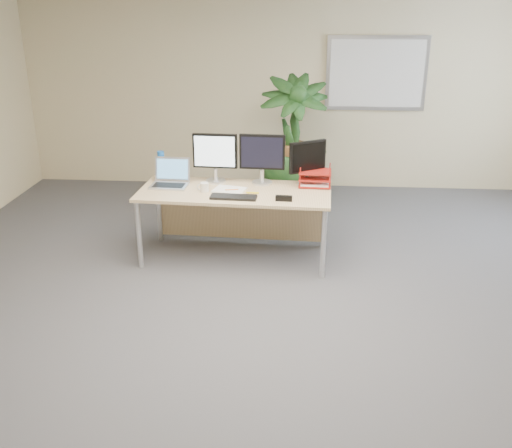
# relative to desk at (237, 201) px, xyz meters

# --- Properties ---
(floor) EXTENTS (8.00, 8.00, 0.00)m
(floor) POSITION_rel_desk_xyz_m (0.39, -1.64, -0.57)
(floor) COLOR #414045
(floor) RESTS_ON ground
(back_wall) EXTENTS (7.00, 0.04, 2.70)m
(back_wall) POSITION_rel_desk_xyz_m (0.39, 2.36, 0.78)
(back_wall) COLOR beige
(back_wall) RESTS_ON floor
(whiteboard) EXTENTS (1.30, 0.04, 0.95)m
(whiteboard) POSITION_rel_desk_xyz_m (1.59, 2.32, 0.98)
(whiteboard) COLOR #A7A7AC
(whiteboard) RESTS_ON back_wall
(desk) EXTENTS (1.91, 0.88, 0.72)m
(desk) POSITION_rel_desk_xyz_m (0.00, 0.00, 0.00)
(desk) COLOR tan
(desk) RESTS_ON floor
(floor_plant) EXTENTS (0.90, 0.90, 1.50)m
(floor_plant) POSITION_rel_desk_xyz_m (0.53, 1.40, 0.18)
(floor_plant) COLOR #153A19
(floor_plant) RESTS_ON floor
(monitor_left) EXTENTS (0.45, 0.20, 0.50)m
(monitor_left) POSITION_rel_desk_xyz_m (-0.23, 0.16, 0.44)
(monitor_left) COLOR silver
(monitor_left) RESTS_ON desk
(monitor_right) EXTENTS (0.45, 0.21, 0.50)m
(monitor_right) POSITION_rel_desk_xyz_m (0.25, 0.14, 0.44)
(monitor_right) COLOR silver
(monitor_right) RESTS_ON desk
(monitor_dark) EXTENTS (0.36, 0.24, 0.45)m
(monitor_dark) POSITION_rel_desk_xyz_m (0.70, 0.13, 0.41)
(monitor_dark) COLOR silver
(monitor_dark) RESTS_ON desk
(laptop) EXTENTS (0.38, 0.33, 0.26)m
(laptop) POSITION_rel_desk_xyz_m (-0.67, 0.03, 0.21)
(laptop) COLOR #B6B5BA
(laptop) RESTS_ON desk
(keyboard) EXTENTS (0.44, 0.17, 0.02)m
(keyboard) POSITION_rel_desk_xyz_m (0.01, -0.34, 0.16)
(keyboard) COLOR black
(keyboard) RESTS_ON desk
(coffee_mug) EXTENTS (0.12, 0.08, 0.09)m
(coffee_mug) POSITION_rel_desk_xyz_m (-0.30, -0.16, 0.20)
(coffee_mug) COLOR silver
(coffee_mug) RESTS_ON desk
(spiral_notebook) EXTENTS (0.34, 0.29, 0.01)m
(spiral_notebook) POSITION_rel_desk_xyz_m (-0.06, -0.11, 0.16)
(spiral_notebook) COLOR white
(spiral_notebook) RESTS_ON desk
(orange_pen) EXTENTS (0.13, 0.04, 0.01)m
(orange_pen) POSITION_rel_desk_xyz_m (-0.03, -0.13, 0.17)
(orange_pen) COLOR orange
(orange_pen) RESTS_ON spiral_notebook
(yellow_highlighter) EXTENTS (0.12, 0.02, 0.02)m
(yellow_highlighter) POSITION_rel_desk_xyz_m (0.18, -0.18, 0.16)
(yellow_highlighter) COLOR yellow
(yellow_highlighter) RESTS_ON desk
(water_bottle) EXTENTS (0.08, 0.08, 0.29)m
(water_bottle) POSITION_rel_desk_xyz_m (-0.80, 0.21, 0.29)
(water_bottle) COLOR silver
(water_bottle) RESTS_ON desk
(letter_tray) EXTENTS (0.33, 0.25, 0.15)m
(letter_tray) POSITION_rel_desk_xyz_m (0.78, 0.10, 0.22)
(letter_tray) COLOR maroon
(letter_tray) RESTS_ON desk
(stapler) EXTENTS (0.16, 0.05, 0.05)m
(stapler) POSITION_rel_desk_xyz_m (0.48, -0.38, 0.18)
(stapler) COLOR black
(stapler) RESTS_ON desk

